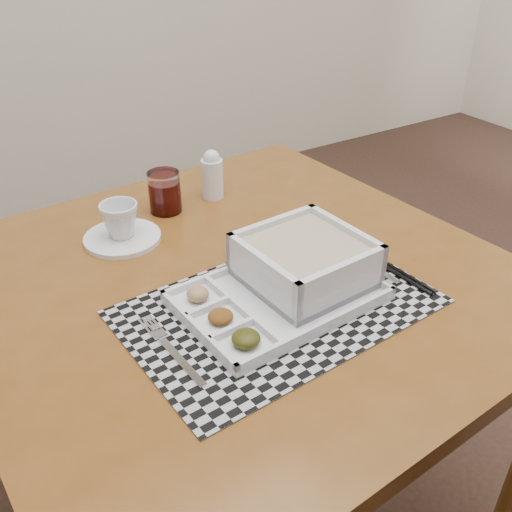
{
  "coord_description": "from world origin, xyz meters",
  "views": [
    {
      "loc": [
        -0.8,
        -0.06,
        1.25
      ],
      "look_at": [
        -0.36,
        0.64,
        0.74
      ],
      "focal_mm": 40.0,
      "sensor_mm": 36.0,
      "label": 1
    }
  ],
  "objects_px": {
    "dining_table": "(237,305)",
    "cup": "(120,220)",
    "serving_tray": "(297,272)",
    "creamer_bottle": "(212,175)",
    "juice_glass": "(165,194)"
  },
  "relations": [
    {
      "from": "serving_tray",
      "to": "cup",
      "type": "bearing_deg",
      "value": 120.69
    },
    {
      "from": "dining_table",
      "to": "cup",
      "type": "xyz_separation_m",
      "value": [
        -0.13,
        0.22,
        0.12
      ]
    },
    {
      "from": "cup",
      "to": "juice_glass",
      "type": "bearing_deg",
      "value": 44.02
    },
    {
      "from": "serving_tray",
      "to": "cup",
      "type": "height_order",
      "value": "serving_tray"
    },
    {
      "from": "serving_tray",
      "to": "cup",
      "type": "distance_m",
      "value": 0.37
    },
    {
      "from": "creamer_bottle",
      "to": "cup",
      "type": "bearing_deg",
      "value": -162.48
    },
    {
      "from": "cup",
      "to": "serving_tray",
      "type": "bearing_deg",
      "value": -44.39
    },
    {
      "from": "dining_table",
      "to": "cup",
      "type": "bearing_deg",
      "value": 120.46
    },
    {
      "from": "juice_glass",
      "to": "cup",
      "type": "bearing_deg",
      "value": -150.9
    },
    {
      "from": "dining_table",
      "to": "creamer_bottle",
      "type": "bearing_deg",
      "value": 69.03
    },
    {
      "from": "serving_tray",
      "to": "cup",
      "type": "xyz_separation_m",
      "value": [
        -0.19,
        0.32,
        0.01
      ]
    },
    {
      "from": "cup",
      "to": "dining_table",
      "type": "bearing_deg",
      "value": -44.63
    },
    {
      "from": "serving_tray",
      "to": "creamer_bottle",
      "type": "height_order",
      "value": "creamer_bottle"
    },
    {
      "from": "serving_tray",
      "to": "cup",
      "type": "relative_size",
      "value": 4.49
    },
    {
      "from": "cup",
      "to": "creamer_bottle",
      "type": "distance_m",
      "value": 0.25
    }
  ]
}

